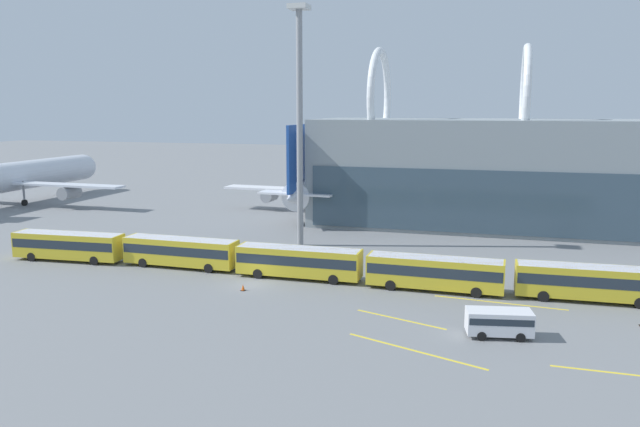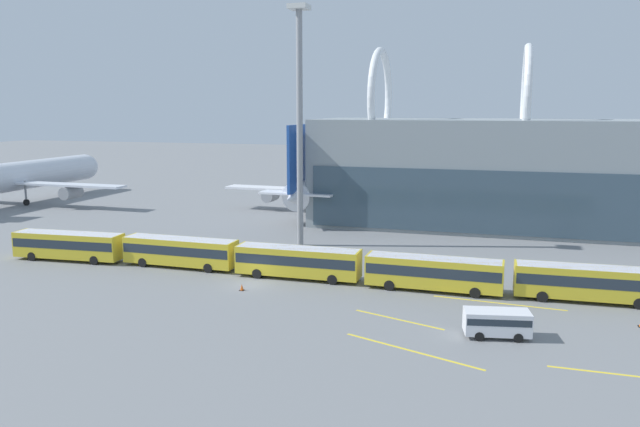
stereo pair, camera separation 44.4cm
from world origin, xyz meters
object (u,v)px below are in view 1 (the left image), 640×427
object	(u,v)px
shuttle_bus_1	(181,250)
shuttle_bus_2	(299,260)
service_van_foreground	(499,321)
traffic_cone_1	(243,287)
floodlight_mast	(300,112)
shuttle_bus_0	(69,244)
airliner_at_gate_near	(11,177)
shuttle_bus_3	(435,271)
airliner_at_gate_far	(325,186)
shuttle_bus_4	(590,281)

from	to	relation	value
shuttle_bus_1	shuttle_bus_2	xyz separation A→B (m)	(13.62, -0.69, 0.00)
service_van_foreground	traffic_cone_1	bearing A→B (deg)	155.62
floodlight_mast	service_van_foreground	bearing A→B (deg)	-47.14
shuttle_bus_2	floodlight_mast	size ratio (longest dim) A/B	0.44
shuttle_bus_1	traffic_cone_1	distance (m)	11.77
shuttle_bus_0	traffic_cone_1	xyz separation A→B (m)	(23.49, -5.43, -1.57)
airliner_at_gate_near	service_van_foreground	xyz separation A→B (m)	(83.97, -43.99, -3.64)
shuttle_bus_1	traffic_cone_1	world-z (taller)	shuttle_bus_1
shuttle_bus_3	traffic_cone_1	world-z (taller)	shuttle_bus_3
shuttle_bus_0	traffic_cone_1	size ratio (longest dim) A/B	21.00
shuttle_bus_1	airliner_at_gate_far	bearing A→B (deg)	83.07
airliner_at_gate_near	floodlight_mast	distance (m)	63.61
airliner_at_gate_near	shuttle_bus_1	size ratio (longest dim) A/B	3.62
traffic_cone_1	shuttle_bus_1	bearing A→B (deg)	147.73
airliner_at_gate_near	shuttle_bus_4	distance (m)	97.36
shuttle_bus_2	shuttle_bus_0	bearing A→B (deg)	-179.87
service_van_foreground	floodlight_mast	size ratio (longest dim) A/B	0.18
airliner_at_gate_near	shuttle_bus_3	distance (m)	84.85
shuttle_bus_0	shuttle_bus_1	size ratio (longest dim) A/B	1.01
shuttle_bus_4	traffic_cone_1	world-z (taller)	shuttle_bus_4
traffic_cone_1	floodlight_mast	bearing A→B (deg)	92.28
airliner_at_gate_far	shuttle_bus_4	distance (m)	52.80
shuttle_bus_3	airliner_at_gate_near	bearing A→B (deg)	158.16
shuttle_bus_1	floodlight_mast	world-z (taller)	floodlight_mast
shuttle_bus_1	shuttle_bus_4	size ratio (longest dim) A/B	1.00
airliner_at_gate_far	traffic_cone_1	size ratio (longest dim) A/B	57.16
airliner_at_gate_near	airliner_at_gate_far	world-z (taller)	airliner_at_gate_far
shuttle_bus_1	shuttle_bus_3	world-z (taller)	same
shuttle_bus_0	traffic_cone_1	distance (m)	24.16
airliner_at_gate_near	shuttle_bus_1	xyz separation A→B (m)	(50.81, -31.98, -2.99)
shuttle_bus_3	shuttle_bus_2	bearing A→B (deg)	179.18
airliner_at_gate_far	shuttle_bus_4	size ratio (longest dim) A/B	2.74
floodlight_mast	traffic_cone_1	world-z (taller)	floodlight_mast
shuttle_bus_0	traffic_cone_1	bearing A→B (deg)	-16.12
shuttle_bus_4	service_van_foreground	world-z (taller)	shuttle_bus_4
airliner_at_gate_far	airliner_at_gate_near	bearing A→B (deg)	99.84
shuttle_bus_1	floodlight_mast	size ratio (longest dim) A/B	0.44
shuttle_bus_4	shuttle_bus_3	bearing A→B (deg)	-179.29
airliner_at_gate_near	shuttle_bus_0	world-z (taller)	airliner_at_gate_near
airliner_at_gate_far	shuttle_bus_3	xyz separation A→B (m)	(21.76, -39.61, -2.62)
shuttle_bus_3	floodlight_mast	distance (m)	27.85
airliner_at_gate_near	service_van_foreground	size ratio (longest dim) A/B	9.00
service_van_foreground	floodlight_mast	distance (m)	38.61
service_van_foreground	airliner_at_gate_near	bearing A→B (deg)	141.90
airliner_at_gate_near	shuttle_bus_0	bearing A→B (deg)	-130.43
airliner_at_gate_near	floodlight_mast	size ratio (longest dim) A/B	1.59
shuttle_bus_0	floodlight_mast	bearing A→B (deg)	29.95
shuttle_bus_4	traffic_cone_1	distance (m)	31.54
shuttle_bus_2	shuttle_bus_3	xyz separation A→B (m)	(13.62, -0.47, 0.00)
shuttle_bus_2	shuttle_bus_4	world-z (taller)	same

